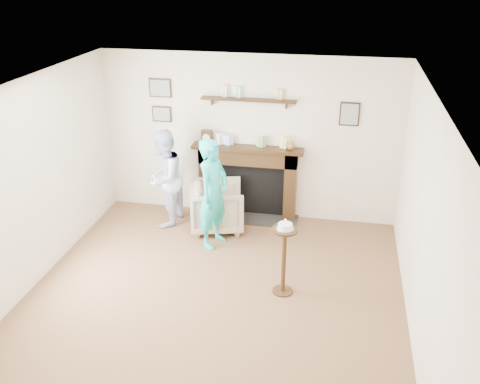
% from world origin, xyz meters
% --- Properties ---
extents(ground, '(5.00, 5.00, 0.00)m').
position_xyz_m(ground, '(0.00, 0.00, 0.00)').
color(ground, brown).
rests_on(ground, ground).
extents(room_shell, '(4.54, 5.02, 2.52)m').
position_xyz_m(room_shell, '(-0.00, 0.69, 1.62)').
color(room_shell, beige).
rests_on(room_shell, ground).
extents(armchair, '(0.94, 0.93, 0.70)m').
position_xyz_m(armchair, '(-0.37, 1.90, 0.00)').
color(armchair, tan).
rests_on(armchair, ground).
extents(man, '(0.63, 0.77, 1.48)m').
position_xyz_m(man, '(-1.17, 1.90, 0.00)').
color(man, silver).
rests_on(man, ground).
extents(woman, '(0.53, 0.65, 1.56)m').
position_xyz_m(woman, '(-0.30, 1.42, 0.00)').
color(woman, teal).
rests_on(woman, ground).
extents(pedestal_table, '(0.31, 0.31, 0.99)m').
position_xyz_m(pedestal_table, '(0.80, 0.42, 0.61)').
color(pedestal_table, black).
rests_on(pedestal_table, ground).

